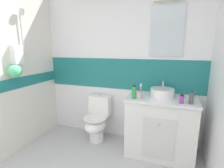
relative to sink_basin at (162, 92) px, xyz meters
name	(u,v)px	position (x,y,z in m)	size (l,w,h in m)	color
wall_back_tiled	(121,64)	(-0.69, 0.29, 0.35)	(3.20, 0.20, 2.50)	white
vanity_cabinet	(160,126)	(0.00, -0.04, -0.49)	(0.93, 0.58, 0.85)	silver
sink_basin	(162,92)	(0.00, 0.00, 0.00)	(0.32, 0.37, 0.20)	white
toilet	(97,120)	(-1.00, -0.01, -0.57)	(0.37, 0.50, 0.74)	white
toothbrush_cup	(140,95)	(-0.27, -0.21, -0.01)	(0.08, 0.08, 0.21)	#B2ADA3
soap_dispenser	(191,98)	(0.35, -0.20, 0.01)	(0.06, 0.06, 0.18)	#4C4C51
mouthwash_bottle	(134,92)	(-0.36, -0.21, 0.02)	(0.06, 0.06, 0.18)	green
lotion_bottle_short	(182,99)	(0.24, -0.22, -0.01)	(0.06, 0.06, 0.11)	#993F99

